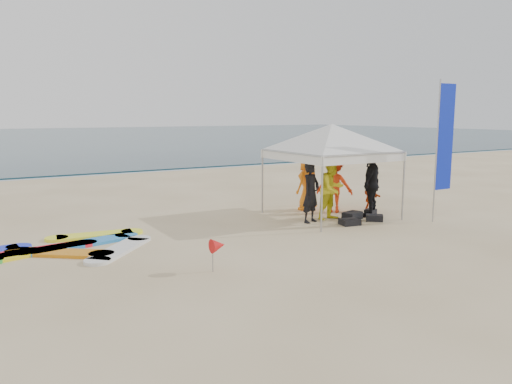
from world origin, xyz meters
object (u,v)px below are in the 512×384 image
object	(u,v)px
canopy_tent	(332,124)
feather_flag	(444,139)
person_black_b	(371,184)
surfboard_spread	(31,253)
person_orange_b	(308,183)
marker_pennant	(218,246)
person_seated	(370,196)
person_yellow	(332,189)
person_black_a	(311,193)
person_orange_a	(335,185)

from	to	relation	value
canopy_tent	feather_flag	size ratio (longest dim) A/B	1.05
person_black_b	canopy_tent	world-z (taller)	canopy_tent
surfboard_spread	person_orange_b	bearing A→B (deg)	7.41
person_black_b	marker_pennant	world-z (taller)	person_black_b
person_seated	feather_flag	bearing A→B (deg)	-148.63
person_black_b	surfboard_spread	xyz separation A→B (m)	(-9.07, 0.73, -0.92)
person_yellow	marker_pennant	distance (m)	5.52
person_black_a	person_black_b	world-z (taller)	person_black_b
person_black_a	person_seated	bearing A→B (deg)	-8.98
surfboard_spread	person_yellow	bearing A→B (deg)	-3.41
canopy_tent	marker_pennant	size ratio (longest dim) A/B	6.41
person_seated	surfboard_spread	distance (m)	9.71
person_yellow	feather_flag	xyz separation A→B (m)	(2.53, -1.69, 1.42)
surfboard_spread	person_black_b	bearing A→B (deg)	-4.63
person_yellow	person_black_b	distance (m)	1.27
person_black_a	surfboard_spread	bearing A→B (deg)	157.81
canopy_tent	surfboard_spread	size ratio (longest dim) A/B	0.77
person_yellow	surfboard_spread	bearing A→B (deg)	167.06
person_black_b	person_seated	distance (m)	1.07
person_orange_a	surfboard_spread	size ratio (longest dim) A/B	0.32
person_orange_a	feather_flag	size ratio (longest dim) A/B	0.43
person_orange_b	person_seated	world-z (taller)	person_orange_b
person_seated	canopy_tent	world-z (taller)	canopy_tent
person_seated	marker_pennant	world-z (taller)	person_seated
person_black_a	marker_pennant	world-z (taller)	person_black_a
person_orange_a	surfboard_spread	bearing A→B (deg)	47.03
person_black_a	surfboard_spread	size ratio (longest dim) A/B	0.31
person_orange_a	person_yellow	bearing A→B (deg)	91.62
person_yellow	person_orange_b	xyz separation A→B (m)	(0.27, 1.52, -0.03)
person_black_a	person_black_b	distance (m)	2.00
canopy_tent	person_orange_a	bearing A→B (deg)	40.24
person_black_b	person_orange_b	world-z (taller)	person_black_b
person_yellow	feather_flag	bearing A→B (deg)	-43.20
person_black_b	person_orange_b	bearing A→B (deg)	-91.61
person_black_a	canopy_tent	size ratio (longest dim) A/B	0.41
person_orange_a	marker_pennant	distance (m)	6.58
person_orange_b	person_black_a	bearing A→B (deg)	39.61
person_black_a	feather_flag	distance (m)	3.96
person_black_a	person_yellow	bearing A→B (deg)	-18.87
canopy_tent	person_orange_b	bearing A→B (deg)	88.77
feather_flag	canopy_tent	bearing A→B (deg)	137.91
person_orange_a	person_seated	bearing A→B (deg)	-153.82
person_orange_b	feather_flag	bearing A→B (deg)	108.39
person_black_b	feather_flag	world-z (taller)	feather_flag
person_orange_b	person_seated	xyz separation A→B (m)	(1.61, -1.08, -0.39)
person_orange_b	surfboard_spread	bearing A→B (deg)	-9.39
person_seated	surfboard_spread	xyz separation A→B (m)	(-9.70, 0.02, -0.43)
feather_flag	person_yellow	bearing A→B (deg)	146.33
person_yellow	person_orange_b	size ratio (longest dim) A/B	1.03
person_yellow	canopy_tent	world-z (taller)	canopy_tent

